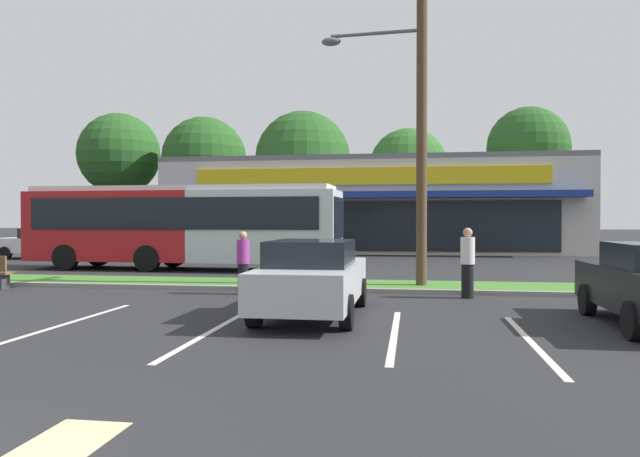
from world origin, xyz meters
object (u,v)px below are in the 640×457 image
at_px(utility_pole, 417,97).
at_px(pedestrian_by_pole, 468,263).
at_px(car_4, 293,245).
at_px(car_5, 43,243).
at_px(car_3, 313,277).
at_px(pedestrian_near_bench, 243,263).
at_px(city_bus, 183,224).

distance_m(utility_pole, pedestrian_by_pole, 5.01).
distance_m(car_4, car_5, 12.63).
xyz_separation_m(car_5, pedestrian_by_pole, (19.55, -12.10, 0.10)).
height_order(utility_pole, car_5, utility_pole).
bearing_deg(car_3, pedestrian_by_pole, -45.04).
relative_size(utility_pole, pedestrian_near_bench, 6.10).
distance_m(car_5, pedestrian_by_pole, 23.00).
height_order(car_3, pedestrian_by_pole, pedestrian_by_pole).
bearing_deg(pedestrian_near_bench, utility_pole, -16.93).
bearing_deg(car_5, car_4, -178.17).
distance_m(utility_pole, pedestrian_near_bench, 6.68).
relative_size(car_4, pedestrian_by_pole, 2.34).
bearing_deg(pedestrian_by_pole, city_bus, -70.66).
distance_m(utility_pole, car_4, 12.99).
height_order(city_bus, pedestrian_by_pole, city_bus).
bearing_deg(pedestrian_by_pole, car_3, 8.80).
height_order(city_bus, car_3, city_bus).
distance_m(city_bus, pedestrian_by_pole, 12.43).
xyz_separation_m(city_bus, pedestrian_near_bench, (4.46, -7.12, -0.93)).
bearing_deg(car_3, city_bus, 33.47).
bearing_deg(city_bus, car_4, 60.45).
relative_size(utility_pole, pedestrian_by_pole, 5.74).
bearing_deg(pedestrian_near_bench, city_bus, 82.59).
relative_size(car_5, pedestrian_by_pole, 2.52).
distance_m(city_bus, pedestrian_near_bench, 8.45).
height_order(car_3, car_4, car_3).
distance_m(city_bus, car_3, 12.48).
bearing_deg(pedestrian_by_pole, pedestrian_near_bench, -35.24).
distance_m(utility_pole, car_5, 21.51).
distance_m(utility_pole, city_bus, 11.00).
xyz_separation_m(car_3, car_4, (-3.57, 15.86, -0.03)).
relative_size(city_bus, car_3, 2.62).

